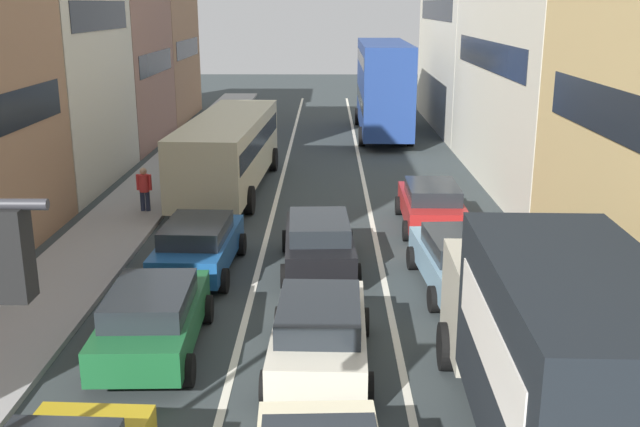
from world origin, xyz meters
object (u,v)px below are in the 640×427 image
sedan_right_lane_behind_truck (459,259)px  sedan_left_lane_third (198,245)px  hatchback_centre_lane_third (319,241)px  wagon_right_lane_far (431,204)px  sedan_centre_lane_second (320,331)px  wagon_left_lane_second (153,317)px  bus_mid_queue_primary (229,147)px  pedestrian_mid_sidewalk (144,188)px  removalist_box_truck (554,346)px  bus_far_queue_secondary (383,84)px

sedan_right_lane_behind_truck → sedan_left_lane_third: bearing=76.9°
hatchback_centre_lane_third → wagon_right_lane_far: bearing=-45.1°
sedan_right_lane_behind_truck → wagon_right_lane_far: size_ratio=1.02×
sedan_centre_lane_second → hatchback_centre_lane_third: bearing=2.2°
wagon_left_lane_second → bus_mid_queue_primary: bearing=-1.0°
sedan_centre_lane_second → pedestrian_mid_sidewalk: 12.69m
wagon_left_lane_second → sedan_left_lane_third: bearing=-3.4°
removalist_box_truck → bus_mid_queue_primary: bearing=24.2°
sedan_left_lane_third → pedestrian_mid_sidewalk: size_ratio=2.63×
removalist_box_truck → pedestrian_mid_sidewalk: size_ratio=4.67×
wagon_left_lane_second → bus_mid_queue_primary: bus_mid_queue_primary is taller
sedan_centre_lane_second → sedan_right_lane_behind_truck: size_ratio=0.99×
wagon_left_lane_second → bus_far_queue_secondary: bearing=-15.9°
sedan_centre_lane_second → pedestrian_mid_sidewalk: size_ratio=2.62×
wagon_right_lane_far → pedestrian_mid_sidewalk: (-9.67, 1.45, 0.15)m
hatchback_centre_lane_third → bus_mid_queue_primary: 9.41m
bus_mid_queue_primary → bus_far_queue_secondary: size_ratio=1.01×
removalist_box_truck → bus_mid_queue_primary: 18.87m
removalist_box_truck → sedan_right_lane_behind_truck: 7.38m
sedan_centre_lane_second → bus_far_queue_secondary: size_ratio=0.41×
bus_far_queue_secondary → pedestrian_mid_sidewalk: size_ratio=6.34×
bus_mid_queue_primary → pedestrian_mid_sidewalk: size_ratio=6.39×
wagon_left_lane_second → pedestrian_mid_sidewalk: bearing=12.6°
hatchback_centre_lane_third → sedan_left_lane_third: same height
wagon_left_lane_second → wagon_right_lane_far: bearing=-39.5°
bus_mid_queue_primary → hatchback_centre_lane_third: bearing=-154.8°
sedan_centre_lane_second → bus_far_queue_secondary: 27.33m
sedan_centre_lane_second → wagon_right_lane_far: bearing=-18.6°
sedan_centre_lane_second → bus_far_queue_secondary: bearing=-5.3°
removalist_box_truck → sedan_left_lane_third: size_ratio=1.78×
removalist_box_truck → wagon_left_lane_second: size_ratio=1.78×
removalist_box_truck → wagon_left_lane_second: removalist_box_truck is taller
hatchback_centre_lane_third → sedan_left_lane_third: size_ratio=1.00×
wagon_left_lane_second → pedestrian_mid_sidewalk: 10.81m
sedan_centre_lane_second → wagon_left_lane_second: bearing=81.1°
wagon_left_lane_second → hatchback_centre_lane_third: size_ratio=1.00×
hatchback_centre_lane_third → sedan_left_lane_third: (-3.25, -0.34, 0.00)m
sedan_right_lane_behind_truck → pedestrian_mid_sidewalk: (-9.64, 6.82, 0.15)m
sedan_left_lane_third → hatchback_centre_lane_third: bearing=-81.6°
hatchback_centre_lane_third → sedan_right_lane_behind_truck: bearing=-114.7°
bus_far_queue_secondary → pedestrian_mid_sidewalk: bus_far_queue_secondary is taller
sedan_right_lane_behind_truck → pedestrian_mid_sidewalk: 11.82m
sedan_centre_lane_second → sedan_left_lane_third: size_ratio=0.99×
removalist_box_truck → wagon_right_lane_far: 12.72m
pedestrian_mid_sidewalk → hatchback_centre_lane_third: bearing=53.0°
wagon_left_lane_second → bus_far_queue_secondary: (6.66, 26.44, 2.03)m
bus_mid_queue_primary → pedestrian_mid_sidewalk: bearing=145.6°
hatchback_centre_lane_third → sedan_left_lane_third: bearing=93.6°
wagon_left_lane_second → pedestrian_mid_sidewalk: size_ratio=2.62×
wagon_left_lane_second → sedan_left_lane_third: same height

